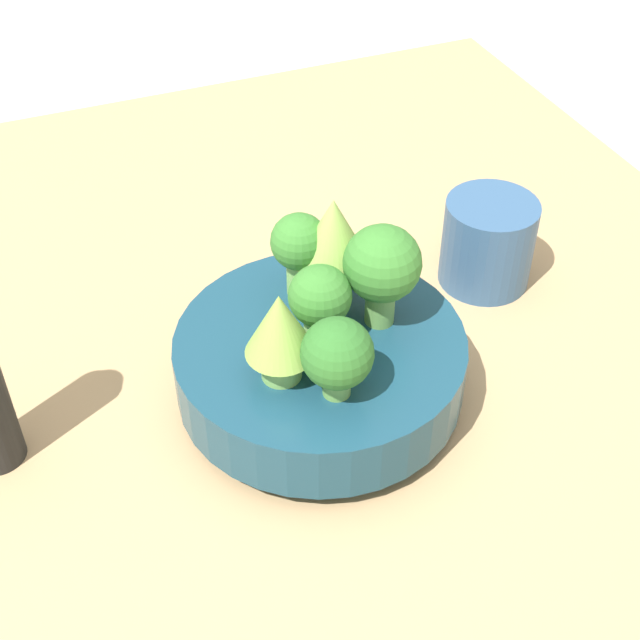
{
  "coord_description": "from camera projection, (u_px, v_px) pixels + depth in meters",
  "views": [
    {
      "loc": [
        0.44,
        -0.19,
        0.57
      ],
      "look_at": [
        -0.03,
        -0.01,
        0.13
      ],
      "focal_mm": 50.0,
      "sensor_mm": 36.0,
      "label": 1
    }
  ],
  "objects": [
    {
      "name": "romanesco_piece_far",
      "position": [
        333.0,
        236.0,
        0.68
      ],
      "size": [
        0.06,
        0.06,
        0.09
      ],
      "color": "#609347",
      "rests_on": "bowl"
    },
    {
      "name": "cup",
      "position": [
        488.0,
        243.0,
        0.81
      ],
      "size": [
        0.08,
        0.08,
        0.08
      ],
      "color": "#33567F",
      "rests_on": "table"
    },
    {
      "name": "broccoli_floret_back",
      "position": [
        382.0,
        267.0,
        0.66
      ],
      "size": [
        0.06,
        0.06,
        0.09
      ],
      "color": "#609347",
      "rests_on": "bowl"
    },
    {
      "name": "table",
      "position": [
        339.0,
        434.0,
        0.72
      ],
      "size": [
        1.17,
        0.89,
        0.04
      ],
      "color": "tan",
      "rests_on": "ground_plane"
    },
    {
      "name": "broccoli_floret_left",
      "position": [
        296.0,
        247.0,
        0.69
      ],
      "size": [
        0.05,
        0.05,
        0.07
      ],
      "color": "#7AB256",
      "rests_on": "bowl"
    },
    {
      "name": "ground_plane",
      "position": [
        339.0,
        452.0,
        0.73
      ],
      "size": [
        6.0,
        6.0,
        0.0
      ],
      "primitive_type": "plane",
      "color": "silver"
    },
    {
      "name": "romanesco_piece_near",
      "position": [
        281.0,
        332.0,
        0.62
      ],
      "size": [
        0.05,
        0.05,
        0.08
      ],
      "color": "#7AB256",
      "rests_on": "bowl"
    },
    {
      "name": "bowl",
      "position": [
        320.0,
        364.0,
        0.7
      ],
      "size": [
        0.23,
        0.23,
        0.06
      ],
      "color": "navy",
      "rests_on": "table"
    },
    {
      "name": "broccoli_floret_right",
      "position": [
        337.0,
        355.0,
        0.61
      ],
      "size": [
        0.05,
        0.05,
        0.06
      ],
      "color": "#6BA34C",
      "rests_on": "bowl"
    },
    {
      "name": "broccoli_floret_center",
      "position": [
        320.0,
        300.0,
        0.65
      ],
      "size": [
        0.05,
        0.05,
        0.07
      ],
      "color": "#7AB256",
      "rests_on": "bowl"
    }
  ]
}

